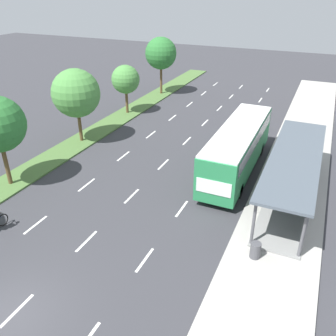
{
  "coord_description": "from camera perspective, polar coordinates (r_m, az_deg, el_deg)",
  "views": [
    {
      "loc": [
        9.98,
        -6.44,
        12.21
      ],
      "look_at": [
        1.49,
        12.53,
        1.2
      ],
      "focal_mm": 37.56,
      "sensor_mm": 36.0,
      "label": 1
    }
  ],
  "objects": [
    {
      "name": "median_tree_fifth",
      "position": [
        43.23,
        -1.16,
        18.1
      ],
      "size": [
        3.68,
        3.68,
        6.59
      ],
      "color": "brown",
      "rests_on": "median_strip"
    },
    {
      "name": "ground_plane",
      "position": [
        17.03,
        -24.06,
        -21.1
      ],
      "size": [
        140.0,
        140.0,
        0.0
      ],
      "primitive_type": "plane",
      "color": "#38383D"
    },
    {
      "name": "lane_divider_right",
      "position": [
        27.59,
        8.0,
        1.36
      ],
      "size": [
        0.14,
        45.88,
        0.01
      ],
      "color": "white",
      "rests_on": "ground"
    },
    {
      "name": "bus_shelter",
      "position": [
        22.93,
        20.28,
        -0.78
      ],
      "size": [
        2.9,
        12.23,
        2.86
      ],
      "color": "gray",
      "rests_on": "sidewalk_right"
    },
    {
      "name": "median_strip",
      "position": [
        34.36,
        -9.94,
        6.77
      ],
      "size": [
        2.6,
        52.0,
        0.12
      ],
      "primitive_type": "cube",
      "color": "#4C7038",
      "rests_on": "ground"
    },
    {
      "name": "median_tree_fourth",
      "position": [
        36.63,
        -6.9,
        14.06
      ],
      "size": [
        2.83,
        2.83,
        4.88
      ],
      "color": "brown",
      "rests_on": "median_strip"
    },
    {
      "name": "bus",
      "position": [
        25.29,
        11.3,
        3.7
      ],
      "size": [
        2.54,
        11.29,
        3.37
      ],
      "color": "#28844C",
      "rests_on": "ground"
    },
    {
      "name": "lane_divider_center",
      "position": [
        28.61,
        1.29,
        2.65
      ],
      "size": [
        0.14,
        45.88,
        0.01
      ],
      "color": "white",
      "rests_on": "ground"
    },
    {
      "name": "median_tree_third",
      "position": [
        30.04,
        -14.71,
        11.63
      ],
      "size": [
        3.94,
        3.94,
        6.1
      ],
      "color": "brown",
      "rests_on": "median_strip"
    },
    {
      "name": "lane_divider_left",
      "position": [
        30.01,
        -4.89,
        3.81
      ],
      "size": [
        0.14,
        45.88,
        0.01
      ],
      "color": "white",
      "rests_on": "ground"
    },
    {
      "name": "sidewalk_right",
      "position": [
        29.1,
        20.39,
        1.4
      ],
      "size": [
        4.5,
        52.0,
        0.15
      ],
      "primitive_type": "cube",
      "color": "#ADAAA3",
      "rests_on": "ground"
    },
    {
      "name": "trash_bin",
      "position": [
        18.21,
        13.99,
        -12.82
      ],
      "size": [
        0.52,
        0.52,
        0.85
      ],
      "primitive_type": "cylinder",
      "color": "#4C4C51",
      "rests_on": "sidewalk_right"
    }
  ]
}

